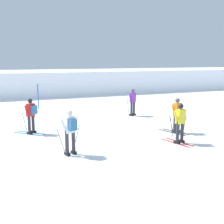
{
  "coord_description": "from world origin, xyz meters",
  "views": [
    {
      "loc": [
        -5.6,
        -11.86,
        3.52
      ],
      "look_at": [
        -0.13,
        1.5,
        0.9
      ],
      "focal_mm": 46.42,
      "sensor_mm": 36.0,
      "label": 1
    }
  ],
  "objects_px": {
    "skier_white": "(70,130)",
    "trail_marker_pole": "(38,97)",
    "skier_yellow": "(180,122)",
    "skier_red": "(31,114)",
    "skier_orange": "(177,114)",
    "skier_purple": "(133,101)"
  },
  "relations": [
    {
      "from": "skier_orange",
      "to": "skier_purple",
      "type": "xyz_separation_m",
      "value": [
        -0.03,
        4.73,
        0.0
      ]
    },
    {
      "from": "skier_yellow",
      "to": "skier_orange",
      "type": "xyz_separation_m",
      "value": [
        0.92,
        1.56,
        -0.0
      ]
    },
    {
      "from": "skier_yellow",
      "to": "skier_orange",
      "type": "height_order",
      "value": "same"
    },
    {
      "from": "skier_red",
      "to": "skier_yellow",
      "type": "bearing_deg",
      "value": -35.67
    },
    {
      "from": "skier_white",
      "to": "skier_red",
      "type": "height_order",
      "value": "same"
    },
    {
      "from": "skier_white",
      "to": "skier_red",
      "type": "distance_m",
      "value": 3.92
    },
    {
      "from": "skier_orange",
      "to": "skier_purple",
      "type": "bearing_deg",
      "value": 90.4
    },
    {
      "from": "skier_purple",
      "to": "trail_marker_pole",
      "type": "xyz_separation_m",
      "value": [
        -5.16,
        4.79,
        -0.0
      ]
    },
    {
      "from": "skier_yellow",
      "to": "skier_white",
      "type": "relative_size",
      "value": 1.0
    },
    {
      "from": "skier_white",
      "to": "skier_purple",
      "type": "relative_size",
      "value": 1.0
    },
    {
      "from": "skier_red",
      "to": "skier_white",
      "type": "bearing_deg",
      "value": -76.08
    },
    {
      "from": "skier_red",
      "to": "skier_purple",
      "type": "relative_size",
      "value": 1.0
    },
    {
      "from": "skier_white",
      "to": "skier_red",
      "type": "bearing_deg",
      "value": 103.92
    },
    {
      "from": "skier_purple",
      "to": "skier_red",
      "type": "bearing_deg",
      "value": -160.8
    },
    {
      "from": "skier_red",
      "to": "skier_purple",
      "type": "height_order",
      "value": "same"
    },
    {
      "from": "skier_red",
      "to": "trail_marker_pole",
      "type": "height_order",
      "value": "trail_marker_pole"
    },
    {
      "from": "skier_white",
      "to": "trail_marker_pole",
      "type": "relative_size",
      "value": 0.94
    },
    {
      "from": "skier_orange",
      "to": "skier_red",
      "type": "xyz_separation_m",
      "value": [
        -6.53,
        2.47,
        0.04
      ]
    },
    {
      "from": "trail_marker_pole",
      "to": "skier_red",
      "type": "bearing_deg",
      "value": -100.74
    },
    {
      "from": "skier_yellow",
      "to": "trail_marker_pole",
      "type": "relative_size",
      "value": 0.94
    },
    {
      "from": "skier_yellow",
      "to": "skier_orange",
      "type": "distance_m",
      "value": 1.81
    },
    {
      "from": "skier_orange",
      "to": "skier_red",
      "type": "height_order",
      "value": "same"
    }
  ]
}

